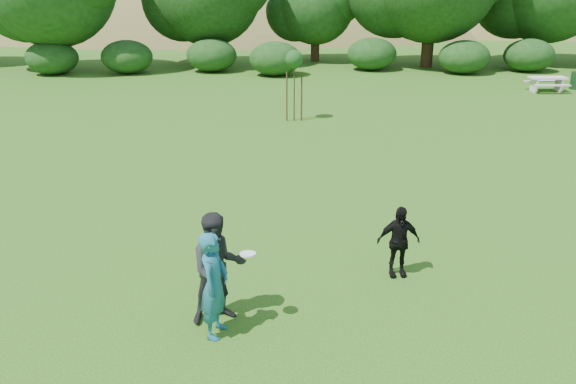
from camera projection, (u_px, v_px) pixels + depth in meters
name	position (u px, v px, depth m)	size (l,w,h in m)	color
ground	(295.00, 309.00, 10.08)	(120.00, 120.00, 0.00)	#19470C
player_teal	(214.00, 285.00, 9.07)	(0.68, 0.44, 1.85)	#1B6179
player_grey	(218.00, 268.00, 9.44)	(0.97, 0.75, 1.99)	#252527
player_black	(398.00, 241.00, 10.98)	(0.86, 0.36, 1.47)	black
frisbee	(248.00, 254.00, 9.16)	(0.27, 0.27, 0.05)	white
sapling	(294.00, 61.00, 22.22)	(0.70, 0.70, 2.85)	#372815
picnic_table	(547.00, 82.00, 28.59)	(1.80, 1.48, 0.76)	beige
hillside	(265.00, 110.00, 78.15)	(150.00, 72.00, 52.00)	olive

